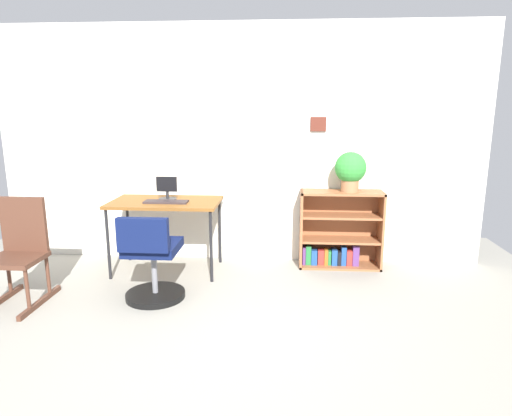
% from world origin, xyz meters
% --- Properties ---
extents(ground_plane, '(6.24, 6.24, 0.00)m').
position_xyz_m(ground_plane, '(0.00, 0.00, 0.00)').
color(ground_plane, gray).
extents(wall_back, '(5.20, 0.12, 2.50)m').
position_xyz_m(wall_back, '(0.00, 2.15, 1.25)').
color(wall_back, silver).
rests_on(wall_back, ground_plane).
extents(desk, '(1.09, 0.64, 0.73)m').
position_xyz_m(desk, '(-0.68, 1.67, 0.68)').
color(desk, brown).
rests_on(desk, ground_plane).
extents(monitor, '(0.21, 0.18, 0.24)m').
position_xyz_m(monitor, '(-0.68, 1.74, 0.84)').
color(monitor, '#262628').
rests_on(monitor, desk).
extents(keyboard, '(0.43, 0.15, 0.02)m').
position_xyz_m(keyboard, '(-0.65, 1.59, 0.74)').
color(keyboard, '#312728').
rests_on(keyboard, desk).
extents(office_chair, '(0.52, 0.55, 0.79)m').
position_xyz_m(office_chair, '(-0.62, 0.93, 0.34)').
color(office_chair, black).
rests_on(office_chair, ground_plane).
extents(rocking_chair, '(0.42, 0.64, 0.90)m').
position_xyz_m(rocking_chair, '(-1.74, 0.86, 0.46)').
color(rocking_chair, '#4F2E21').
rests_on(rocking_chair, ground_plane).
extents(bookshelf_low, '(0.85, 0.30, 0.81)m').
position_xyz_m(bookshelf_low, '(1.08, 1.96, 0.36)').
color(bookshelf_low, brown).
rests_on(bookshelf_low, ground_plane).
extents(potted_plant_on_shelf, '(0.32, 0.32, 0.41)m').
position_xyz_m(potted_plant_on_shelf, '(1.17, 1.90, 1.04)').
color(potted_plant_on_shelf, '#9E6642').
rests_on(potted_plant_on_shelf, bookshelf_low).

